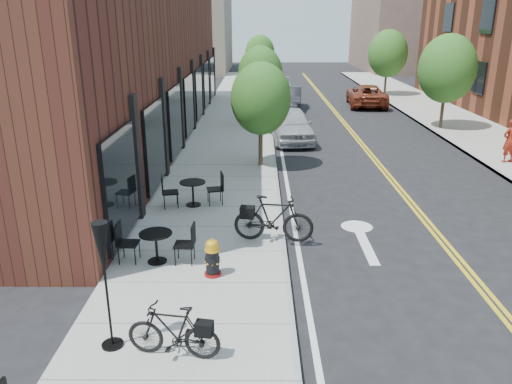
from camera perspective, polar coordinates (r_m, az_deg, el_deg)
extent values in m
plane|color=black|center=(10.64, 3.94, -10.86)|extent=(120.00, 120.00, 0.00)
cube|color=#9E9B93|center=(19.96, -3.51, 3.76)|extent=(4.00, 70.00, 0.12)
cube|color=#451C16|center=(24.00, -14.16, 14.16)|extent=(5.00, 28.00, 7.00)
cube|color=#726656|center=(57.68, -7.34, 18.55)|extent=(8.00, 14.00, 10.00)
cube|color=brown|center=(61.52, 17.01, 18.87)|extent=(10.00, 16.00, 12.00)
cylinder|color=#382B1E|center=(18.73, 0.54, 5.51)|extent=(0.16, 0.16, 1.61)
ellipsoid|color=#235A1C|center=(18.41, 0.55, 10.62)|extent=(2.20, 2.20, 2.64)
cylinder|color=#382B1E|center=(26.57, 0.49, 9.61)|extent=(0.16, 0.16, 1.68)
ellipsoid|color=#235A1C|center=(26.34, 0.50, 13.39)|extent=(2.30, 2.30, 2.76)
cylinder|color=#382B1E|center=(34.49, 0.46, 11.68)|extent=(0.16, 0.16, 1.57)
ellipsoid|color=#235A1C|center=(34.32, 0.47, 14.38)|extent=(2.10, 2.10, 2.52)
cylinder|color=#382B1E|center=(42.43, 0.45, 13.15)|extent=(0.16, 0.16, 1.71)
ellipsoid|color=#235A1C|center=(42.29, 0.45, 15.60)|extent=(2.40, 2.40, 2.88)
cylinder|color=#382B1E|center=(27.20, 20.51, 8.79)|extent=(0.16, 0.16, 1.82)
ellipsoid|color=#235A1C|center=(26.95, 21.02, 13.03)|extent=(2.80, 2.80, 3.36)
cylinder|color=#382B1E|center=(38.58, 14.57, 12.05)|extent=(0.16, 0.16, 1.82)
ellipsoid|color=#235A1C|center=(38.41, 14.83, 15.06)|extent=(2.80, 2.80, 3.36)
cylinder|color=maroon|center=(10.88, -4.95, -9.28)|extent=(0.39, 0.39, 0.06)
cylinder|color=black|center=(10.76, -4.99, -7.98)|extent=(0.30, 0.30, 0.55)
cylinder|color=gold|center=(10.63, -5.04, -6.61)|extent=(0.34, 0.34, 0.04)
cylinder|color=gold|center=(10.60, -5.05, -6.25)|extent=(0.29, 0.29, 0.13)
ellipsoid|color=gold|center=(10.57, -5.06, -5.89)|extent=(0.28, 0.28, 0.16)
cylinder|color=gold|center=(10.53, -5.07, -5.48)|extent=(0.05, 0.05, 0.06)
imported|color=black|center=(8.38, -9.43, -15.42)|extent=(1.60, 0.69, 0.93)
imported|color=black|center=(12.20, 2.03, -3.06)|extent=(2.01, 0.78, 1.18)
cylinder|color=black|center=(11.61, -11.20, -7.76)|extent=(0.44, 0.44, 0.03)
cylinder|color=black|center=(11.47, -11.30, -6.26)|extent=(0.06, 0.06, 0.68)
cylinder|color=black|center=(11.33, -11.41, -4.68)|extent=(0.77, 0.77, 0.03)
cylinder|color=black|center=(14.86, -7.16, -1.45)|extent=(0.52, 0.52, 0.03)
cylinder|color=black|center=(14.75, -7.22, -0.20)|extent=(0.07, 0.07, 0.70)
cylinder|color=black|center=(14.64, -7.27, 1.12)|extent=(0.91, 0.91, 0.03)
cylinder|color=black|center=(9.08, -16.06, -16.39)|extent=(0.36, 0.36, 0.04)
cylinder|color=black|center=(8.52, -16.73, -10.40)|extent=(0.04, 0.04, 2.16)
cone|color=black|center=(8.22, -17.16, -6.42)|extent=(0.26, 0.26, 0.95)
imported|color=#A9ABB2|center=(23.19, 4.00, 7.67)|extent=(2.16, 4.59, 1.52)
imported|color=black|center=(31.93, 3.85, 10.64)|extent=(1.82, 4.23, 1.35)
imported|color=#ADACB1|center=(37.56, 2.64, 11.86)|extent=(2.07, 4.53, 1.29)
imported|color=maroon|center=(33.81, 12.51, 10.74)|extent=(2.74, 5.19, 1.39)
imported|color=#9D2515|center=(21.42, 27.02, 5.25)|extent=(0.70, 0.56, 1.68)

